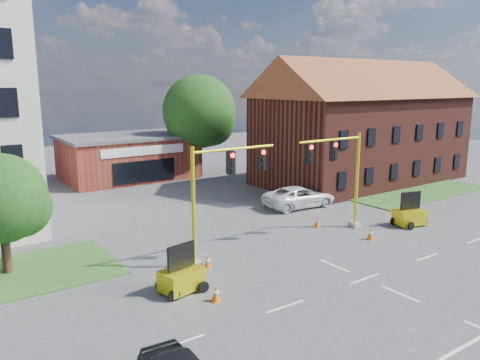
% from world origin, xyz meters
% --- Properties ---
extents(ground, '(120.00, 120.00, 0.00)m').
position_xyz_m(ground, '(0.00, 0.00, 0.00)').
color(ground, '#4A4A4C').
rests_on(ground, ground).
extents(grass_verge_ne, '(14.00, 4.00, 0.08)m').
position_xyz_m(grass_verge_ne, '(18.00, 9.00, 0.04)').
color(grass_verge_ne, '#325B22').
rests_on(grass_verge_ne, ground).
extents(lane_markings, '(60.00, 36.00, 0.01)m').
position_xyz_m(lane_markings, '(0.00, -3.00, 0.01)').
color(lane_markings, white).
rests_on(lane_markings, ground).
extents(brick_shop, '(12.40, 8.40, 4.30)m').
position_xyz_m(brick_shop, '(0.00, 29.98, 2.16)').
color(brick_shop, maroon).
rests_on(brick_shop, ground).
extents(townhouse_row, '(21.00, 11.00, 11.50)m').
position_xyz_m(townhouse_row, '(18.00, 16.00, 5.93)').
color(townhouse_row, '#512018').
rests_on(townhouse_row, ground).
extents(tree_large, '(7.67, 7.30, 10.16)m').
position_xyz_m(tree_large, '(6.87, 27.08, 6.23)').
color(tree_large, '#332012').
rests_on(tree_large, ground).
extents(tree_nw_front, '(4.57, 4.36, 6.00)m').
position_xyz_m(tree_nw_front, '(-13.78, 10.58, 3.65)').
color(tree_nw_front, '#332012').
rests_on(tree_nw_front, ground).
extents(signal_mast_west, '(5.30, 0.60, 6.20)m').
position_xyz_m(signal_mast_west, '(-4.36, 6.00, 3.92)').
color(signal_mast_west, gray).
rests_on(signal_mast_west, ground).
extents(signal_mast_east, '(5.30, 0.60, 6.20)m').
position_xyz_m(signal_mast_east, '(4.36, 6.00, 3.92)').
color(signal_mast_east, gray).
rests_on(signal_mast_east, ground).
extents(trailer_west, '(2.08, 1.59, 2.14)m').
position_xyz_m(trailer_west, '(-7.88, 3.82, 0.67)').
color(trailer_west, yellow).
rests_on(trailer_west, ground).
extents(trailer_east, '(2.19, 1.75, 2.18)m').
position_xyz_m(trailer_east, '(9.22, 4.17, 0.68)').
color(trailer_east, yellow).
rests_on(trailer_east, ground).
extents(cone_a, '(0.40, 0.40, 0.70)m').
position_xyz_m(cone_a, '(-7.16, 2.09, 0.34)').
color(cone_a, orange).
rests_on(cone_a, ground).
extents(cone_b, '(0.40, 0.40, 0.70)m').
position_xyz_m(cone_b, '(-5.54, 5.47, 0.34)').
color(cone_b, orange).
rests_on(cone_b, ground).
extents(cone_c, '(0.40, 0.40, 0.70)m').
position_xyz_m(cone_c, '(4.82, 3.72, 0.34)').
color(cone_c, orange).
rests_on(cone_c, ground).
extents(cone_d, '(0.40, 0.40, 0.70)m').
position_xyz_m(cone_d, '(3.91, 7.34, 0.34)').
color(cone_d, orange).
rests_on(cone_d, ground).
extents(pickup_white, '(5.89, 3.14, 1.57)m').
position_xyz_m(pickup_white, '(6.46, 11.92, 0.79)').
color(pickup_white, white).
rests_on(pickup_white, ground).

